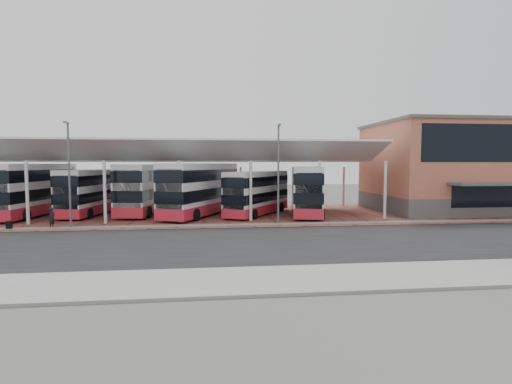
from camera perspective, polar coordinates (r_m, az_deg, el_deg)
ground at (r=25.94m, az=1.20°, el=-6.92°), size 140.00×140.00×0.00m
road at (r=24.96m, az=1.51°, el=-7.33°), size 120.00×14.00×0.02m
forecourt at (r=38.93m, az=1.49°, el=-3.21°), size 72.00×16.00×0.06m
sidewalk at (r=17.29m, az=5.38°, el=-12.29°), size 120.00×4.00×0.14m
north_kerb at (r=31.99m, az=-0.33°, el=-4.71°), size 120.00×0.80×0.14m
yellow_line_near at (r=19.19m, az=4.11°, el=-10.77°), size 120.00×0.12×0.01m
yellow_line_far at (r=19.48m, az=3.95°, el=-10.55°), size 120.00×0.12×0.01m
canopy at (r=39.25m, az=-10.38°, el=5.22°), size 37.00×11.63×7.07m
terminal at (r=47.27m, az=27.45°, el=3.24°), size 18.40×14.40×9.25m
lamp_west at (r=33.21m, az=-25.15°, el=2.67°), size 0.16×0.90×8.07m
lamp_east at (r=31.98m, az=3.22°, el=3.00°), size 0.16×0.90×8.07m
bus_0 at (r=43.09m, az=-29.13°, el=0.27°), size 4.14×12.11×4.89m
bus_1 at (r=41.87m, az=-22.24°, el=0.00°), size 4.12×10.76×4.33m
bus_2 at (r=41.19m, az=-15.53°, el=0.44°), size 4.02×11.96×4.83m
bus_3 at (r=38.25m, az=-7.85°, el=0.35°), size 7.55×11.98×4.92m
bus_4 at (r=38.42m, az=0.26°, el=-0.16°), size 7.29×9.80×4.16m
bus_5 at (r=39.11m, az=7.52°, el=0.19°), size 5.20×11.43×4.59m
pedestrian at (r=34.08m, az=-27.13°, el=-3.29°), size 0.52×0.66×1.58m
suitcase at (r=34.84m, az=-31.79°, el=-4.08°), size 0.37×0.27×0.64m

